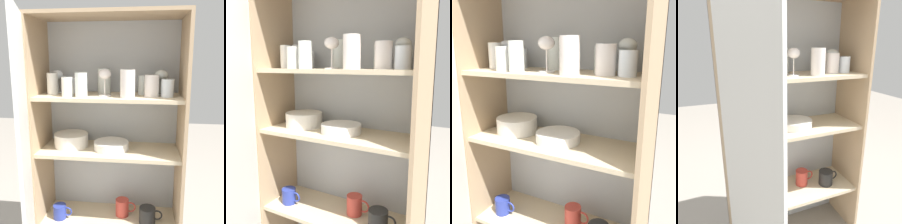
{
  "view_description": "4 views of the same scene",
  "coord_description": "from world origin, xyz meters",
  "views": [
    {
      "loc": [
        0.2,
        -1.28,
        1.3
      ],
      "look_at": [
        0.02,
        0.14,
        1.0
      ],
      "focal_mm": 42.0,
      "sensor_mm": 36.0,
      "label": 1
    },
    {
      "loc": [
        0.62,
        -0.96,
        1.12
      ],
      "look_at": [
        -0.03,
        0.19,
        0.88
      ],
      "focal_mm": 42.0,
      "sensor_mm": 36.0,
      "label": 2
    },
    {
      "loc": [
        0.55,
        -0.83,
        1.21
      ],
      "look_at": [
        0.05,
        0.14,
        0.93
      ],
      "focal_mm": 42.0,
      "sensor_mm": 36.0,
      "label": 3
    },
    {
      "loc": [
        -0.49,
        -0.98,
        1.26
      ],
      "look_at": [
        -0.0,
        0.2,
        0.87
      ],
      "focal_mm": 35.0,
      "sensor_mm": 36.0,
      "label": 4
    }
  ],
  "objects": [
    {
      "name": "cupboard_back_panel",
      "position": [
        0.0,
        0.31,
        0.76
      ],
      "size": [
        0.82,
        0.02,
        1.51
      ],
      "primitive_type": "cube",
      "color": "#B2B7BC",
      "rests_on": "ground_plane"
    },
    {
      "name": "cupboard_side_left",
      "position": [
        -0.4,
        0.15,
        0.76
      ],
      "size": [
        0.02,
        0.33,
        1.51
      ],
      "primitive_type": "cube",
      "color": "tan",
      "rests_on": "ground_plane"
    },
    {
      "name": "cupboard_side_right",
      "position": [
        0.4,
        0.15,
        0.76
      ],
      "size": [
        0.02,
        0.33,
        1.51
      ],
      "primitive_type": "cube",
      "color": "tan",
      "rests_on": "ground_plane"
    },
    {
      "name": "shelf_board_lower",
      "position": [
        0.0,
        0.15,
        0.34
      ],
      "size": [
        0.79,
        0.3,
        0.02
      ],
      "primitive_type": "cube",
      "color": "beige"
    },
    {
      "name": "shelf_board_middle",
      "position": [
        0.0,
        0.15,
        0.77
      ],
      "size": [
        0.79,
        0.3,
        0.02
      ],
      "primitive_type": "cube",
      "color": "beige"
    },
    {
      "name": "shelf_board_upper",
      "position": [
        0.0,
        0.15,
        1.09
      ],
      "size": [
        0.79,
        0.3,
        0.02
      ],
      "primitive_type": "cube",
      "color": "beige"
    },
    {
      "name": "cupboard_door",
      "position": [
        -0.34,
        -0.21,
        0.76
      ],
      "size": [
        0.16,
        0.39,
        1.51
      ],
      "color": "silver",
      "rests_on": "ground_plane"
    },
    {
      "name": "tumbler_glass_0",
      "position": [
        0.23,
        0.12,
        1.16
      ],
      "size": [
        0.08,
        0.08,
        0.12
      ],
      "color": "silver",
      "rests_on": "shelf_board_upper"
    },
    {
      "name": "tumbler_glass_1",
      "position": [
        -0.32,
        0.15,
        1.16
      ],
      "size": [
        0.06,
        0.06,
        0.12
      ],
      "color": "white",
      "rests_on": "shelf_board_upper"
    },
    {
      "name": "tumbler_glass_2",
      "position": [
        0.31,
        0.12,
        1.15
      ],
      "size": [
        0.07,
        0.07,
        0.09
      ],
      "color": "white",
      "rests_on": "shelf_board_upper"
    },
    {
      "name": "tumbler_glass_3",
      "position": [
        -0.14,
        0.07,
        1.16
      ],
      "size": [
        0.06,
        0.06,
        0.13
      ],
      "color": "white",
      "rests_on": "shelf_board_upper"
    },
    {
      "name": "tumbler_glass_4",
      "position": [
        -0.21,
        0.07,
        1.15
      ],
      "size": [
        0.06,
        0.06,
        0.1
      ],
      "color": "white",
      "rests_on": "shelf_board_upper"
    },
    {
      "name": "tumbler_glass_5",
      "position": [
        0.11,
        0.07,
        1.17
      ],
      "size": [
        0.08,
        0.08,
        0.15
      ],
      "color": "silver",
      "rests_on": "shelf_board_upper"
    },
    {
      "name": "tumbler_glass_6",
      "position": [
        -0.23,
        0.22,
        1.14
      ],
      "size": [
        0.07,
        0.07,
        0.09
      ],
      "color": "white",
      "rests_on": "shelf_board_upper"
    },
    {
      "name": "tumbler_glass_7",
      "position": [
        0.19,
        0.2,
        1.15
      ],
      "size": [
        0.07,
        0.07,
        0.11
      ],
      "color": "white",
      "rests_on": "shelf_board_upper"
    },
    {
      "name": "tumbler_glass_8",
      "position": [
        -0.04,
        0.23,
        1.17
      ],
      "size": [
        0.08,
        0.08,
        0.14
      ],
      "color": "white",
      "rests_on": "shelf_board_upper"
    },
    {
      "name": "wine_glass_0",
      "position": [
        0.29,
        0.22,
        1.2
      ],
      "size": [
        0.07,
        0.07,
        0.14
      ],
      "color": "white",
      "rests_on": "shelf_board_upper"
    },
    {
      "name": "wine_glass_1",
      "position": [
        -0.02,
        0.11,
        1.2
      ],
      "size": [
        0.07,
        0.07,
        0.15
      ],
      "color": "silver",
      "rests_on": "shelf_board_upper"
    },
    {
      "name": "wine_glass_2",
      "position": [
        -0.32,
        0.23,
        1.19
      ],
      "size": [
        0.07,
        0.07,
        0.13
      ],
      "color": "white",
      "rests_on": "shelf_board_upper"
    },
    {
      "name": "plate_stack_white",
      "position": [
        0.01,
        0.15,
        0.81
      ],
      "size": [
        0.2,
        0.2,
        0.04
      ],
      "color": "white",
      "rests_on": "shelf_board_middle"
    },
    {
      "name": "mixing_bowl_large",
      "position": [
        -0.23,
        0.17,
        0.83
      ],
      "size": [
        0.2,
        0.2,
        0.08
      ],
      "color": "silver",
      "rests_on": "shelf_board_middle"
    },
    {
      "name": "coffee_mug_primary",
      "position": [
        -0.29,
        0.1,
        0.39
      ],
      "size": [
        0.12,
        0.08,
        0.09
      ],
      "color": "#283893",
      "rests_on": "shelf_board_lower"
    },
    {
      "name": "coffee_mug_extra_1",
      "position": [
        0.23,
        0.12,
        0.39
      ],
      "size": [
        0.14,
        0.09,
        0.1
      ],
      "color": "black",
      "rests_on": "shelf_board_lower"
    },
    {
      "name": "coffee_mug_extra_2",
      "position": [
        0.08,
        0.18,
        0.4
      ],
      "size": [
        0.12,
        0.08,
        0.1
      ],
      "color": "#BC3D33",
      "rests_on": "shelf_board_lower"
    }
  ]
}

